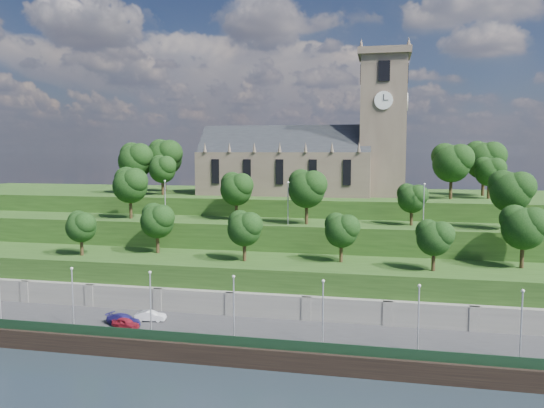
% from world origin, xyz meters
% --- Properties ---
extents(ground, '(320.00, 320.00, 0.00)m').
position_xyz_m(ground, '(0.00, 0.00, 0.00)').
color(ground, '#1B242B').
rests_on(ground, ground).
extents(promenade, '(160.00, 12.00, 2.00)m').
position_xyz_m(promenade, '(0.00, 6.00, 1.00)').
color(promenade, '#2D2D30').
rests_on(promenade, ground).
extents(quay_wall, '(160.00, 0.50, 2.20)m').
position_xyz_m(quay_wall, '(0.00, -0.05, 1.10)').
color(quay_wall, black).
rests_on(quay_wall, ground).
extents(fence, '(160.00, 0.10, 1.20)m').
position_xyz_m(fence, '(0.00, 0.60, 2.60)').
color(fence, '#16331D').
rests_on(fence, promenade).
extents(retaining_wall, '(160.00, 2.10, 5.00)m').
position_xyz_m(retaining_wall, '(0.00, 11.97, 2.50)').
color(retaining_wall, slate).
rests_on(retaining_wall, ground).
extents(embankment_lower, '(160.00, 12.00, 8.00)m').
position_xyz_m(embankment_lower, '(0.00, 18.00, 4.00)').
color(embankment_lower, '#204015').
rests_on(embankment_lower, ground).
extents(embankment_upper, '(160.00, 10.00, 12.00)m').
position_xyz_m(embankment_upper, '(0.00, 29.00, 6.00)').
color(embankment_upper, '#204015').
rests_on(embankment_upper, ground).
extents(hilltop, '(160.00, 32.00, 15.00)m').
position_xyz_m(hilltop, '(0.00, 50.00, 7.50)').
color(hilltop, '#204015').
rests_on(hilltop, ground).
extents(church, '(38.60, 12.35, 27.60)m').
position_xyz_m(church, '(0.79, 45.98, 22.52)').
color(church, brown).
rests_on(church, hilltop).
extents(trees_lower, '(66.48, 8.96, 8.25)m').
position_xyz_m(trees_lower, '(4.11, 18.36, 12.95)').
color(trees_lower, '#2F2212').
rests_on(trees_lower, embankment_lower).
extents(trees_upper, '(65.29, 8.49, 8.63)m').
position_xyz_m(trees_upper, '(1.82, 28.00, 17.58)').
color(trees_upper, '#2F2212').
rests_on(trees_upper, embankment_upper).
extents(trees_hilltop, '(72.48, 15.90, 10.67)m').
position_xyz_m(trees_hilltop, '(-1.97, 45.16, 21.58)').
color(trees_hilltop, '#2F2212').
rests_on(trees_hilltop, hilltop).
extents(lamp_posts_promenade, '(60.36, 0.36, 7.51)m').
position_xyz_m(lamp_posts_promenade, '(-2.00, 2.50, 6.36)').
color(lamp_posts_promenade, '#B2B2B7').
rests_on(lamp_posts_promenade, promenade).
extents(lamp_posts_upper, '(40.36, 0.36, 6.64)m').
position_xyz_m(lamp_posts_upper, '(0.00, 26.00, 15.91)').
color(lamp_posts_upper, '#B2B2B7').
rests_on(lamp_posts_upper, embankment_upper).
extents(car_left, '(3.80, 2.30, 1.21)m').
position_xyz_m(car_left, '(-15.94, 3.88, 2.61)').
color(car_left, maroon).
rests_on(car_left, promenade).
extents(car_middle, '(4.01, 1.97, 1.27)m').
position_xyz_m(car_middle, '(-14.15, 6.98, 2.63)').
color(car_middle, silver).
rests_on(car_middle, promenade).
extents(car_right, '(4.81, 2.82, 1.31)m').
position_xyz_m(car_right, '(-16.75, 4.92, 2.65)').
color(car_right, navy).
rests_on(car_right, promenade).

